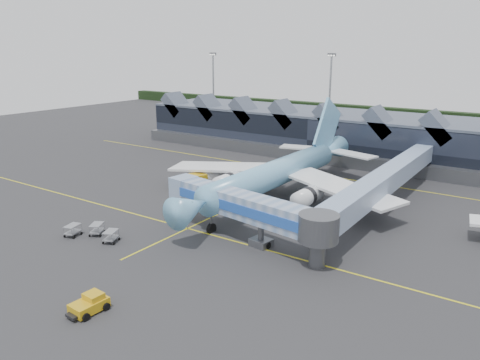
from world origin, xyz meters
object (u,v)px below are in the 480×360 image
Objects in this scene: jet_bridge at (254,210)px; main_airliner at (279,172)px; fuel_truck at (218,177)px; pushback_tug at (89,304)px.

main_airliner is at bearing 118.97° from jet_bridge.
jet_bridge reaches higher than fuel_truck.
fuel_truck is at bearing 113.25° from pushback_tug.
fuel_truck is (-11.75, -0.70, -2.54)m from main_airliner.
main_airliner reaches higher than pushback_tug.
fuel_truck is at bearing 145.86° from jet_bridge.
jet_bridge is (6.52, -17.64, -0.08)m from main_airliner.
main_airliner is 18.81m from jet_bridge.
main_airliner is 1.81× the size of jet_bridge.
main_airliner is 39.84m from pushback_tug.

